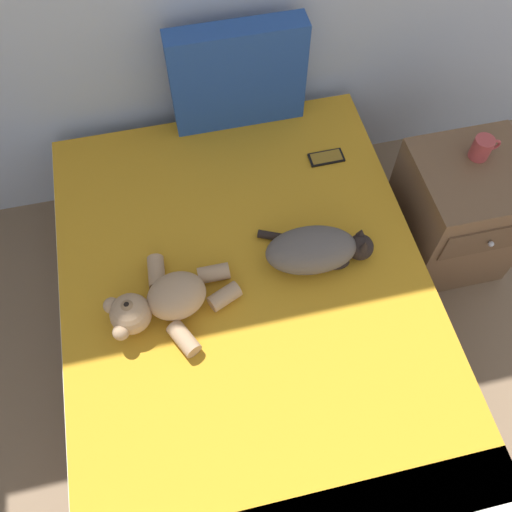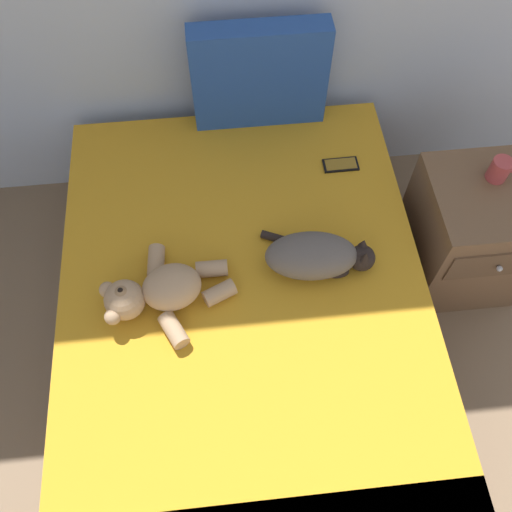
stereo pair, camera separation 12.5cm
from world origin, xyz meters
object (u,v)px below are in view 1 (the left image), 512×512
object	(u,v)px
bed	(251,331)
cat	(316,250)
cell_phone	(326,158)
patterned_cushion	(238,77)
nightstand	(456,214)
teddy_bear	(164,302)
mug	(482,148)

from	to	relation	value
bed	cat	xyz separation A→B (m)	(0.28, 0.13, 0.33)
cell_phone	bed	bearing A→B (deg)	-127.75
patterned_cushion	nightstand	xyz separation A→B (m)	(0.86, -0.58, -0.44)
cat	cell_phone	xyz separation A→B (m)	(0.19, 0.47, -0.07)
patterned_cushion	teddy_bear	distance (m)	0.99
cat	nightstand	bearing A→B (deg)	15.39
cat	cell_phone	world-z (taller)	cat
cell_phone	mug	bearing A→B (deg)	-18.90
cat	nightstand	distance (m)	0.81
nightstand	mug	world-z (taller)	mug
patterned_cushion	nightstand	bearing A→B (deg)	-34.01
bed	cell_phone	bearing A→B (deg)	52.25
bed	patterned_cushion	distance (m)	1.04
patterned_cushion	nightstand	size ratio (longest dim) A/B	0.94
nightstand	mug	xyz separation A→B (m)	(0.03, 0.07, 0.35)
cat	mug	bearing A→B (deg)	19.81
mug	cell_phone	bearing A→B (deg)	161.10
nightstand	bed	bearing A→B (deg)	-162.04
patterned_cushion	teddy_bear	world-z (taller)	patterned_cushion
bed	cell_phone	world-z (taller)	cell_phone
cat	nightstand	size ratio (longest dim) A/B	0.69
bed	cat	bearing A→B (deg)	24.45
bed	patterned_cushion	world-z (taller)	patterned_cushion
bed	mug	distance (m)	1.18
patterned_cushion	teddy_bear	size ratio (longest dim) A/B	1.16
teddy_bear	cell_phone	bearing A→B (deg)	36.01
bed	teddy_bear	size ratio (longest dim) A/B	4.05
cat	teddy_bear	bearing A→B (deg)	-171.69
mug	bed	bearing A→B (deg)	-158.93
patterned_cushion	mug	xyz separation A→B (m)	(0.89, -0.51, -0.10)
bed	mug	xyz separation A→B (m)	(1.04, 0.40, 0.40)
cat	nightstand	xyz separation A→B (m)	(0.74, 0.20, -0.28)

